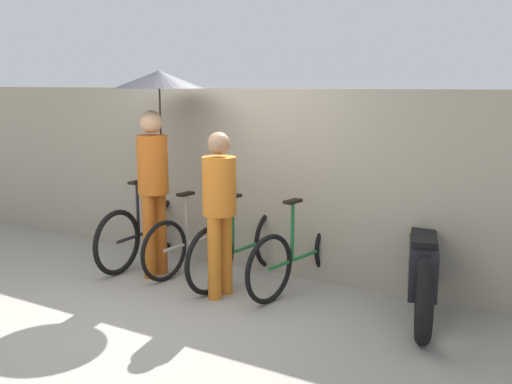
{
  "coord_description": "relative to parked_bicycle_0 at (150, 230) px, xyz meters",
  "views": [
    {
      "loc": [
        3.3,
        -3.62,
        2.03
      ],
      "look_at": [
        0.59,
        1.05,
        1.0
      ],
      "focal_mm": 40.0,
      "sensor_mm": 36.0,
      "label": 1
    }
  ],
  "objects": [
    {
      "name": "back_wall",
      "position": [
        0.96,
        0.41,
        0.62
      ],
      "size": [
        11.09,
        0.12,
        1.98
      ],
      "color": "gray",
      "rests_on": "ground"
    },
    {
      "name": "motorcycle",
      "position": [
        3.09,
        0.11,
        0.02
      ],
      "size": [
        0.8,
        2.02,
        0.91
      ],
      "rotation": [
        0.0,
        0.0,
        1.84
      ],
      "color": "black",
      "rests_on": "ground"
    },
    {
      "name": "pedestrian_center",
      "position": [
        1.32,
        -0.52,
        0.55
      ],
      "size": [
        0.32,
        0.32,
        1.59
      ],
      "rotation": [
        0.0,
        0.0,
        -0.05
      ],
      "color": "#C66B1E",
      "rests_on": "ground"
    },
    {
      "name": "parked_bicycle_2",
      "position": [
        1.28,
        0.01,
        -0.01
      ],
      "size": [
        0.44,
        1.72,
        1.01
      ],
      "rotation": [
        0.0,
        0.0,
        1.43
      ],
      "color": "black",
      "rests_on": "ground"
    },
    {
      "name": "pedestrian_leading",
      "position": [
        0.39,
        -0.28,
        1.29
      ],
      "size": [
        0.94,
        0.94,
        2.16
      ],
      "rotation": [
        0.0,
        0.0,
        -0.04
      ],
      "color": "#B25619",
      "rests_on": "ground"
    },
    {
      "name": "parked_bicycle_0",
      "position": [
        0.0,
        0.0,
        0.0
      ],
      "size": [
        0.44,
        1.78,
        1.03
      ],
      "rotation": [
        0.0,
        0.0,
        1.59
      ],
      "color": "black",
      "rests_on": "ground"
    },
    {
      "name": "parked_bicycle_1",
      "position": [
        0.64,
        0.07,
        -0.02
      ],
      "size": [
        0.44,
        1.68,
        1.06
      ],
      "rotation": [
        0.0,
        0.0,
        1.46
      ],
      "color": "black",
      "rests_on": "ground"
    },
    {
      "name": "ground_plane",
      "position": [
        0.96,
        -1.26,
        -0.37
      ],
      "size": [
        30.0,
        30.0,
        0.0
      ],
      "primitive_type": "plane",
      "color": "gray"
    },
    {
      "name": "parked_bicycle_3",
      "position": [
        1.92,
        0.1,
        -0.02
      ],
      "size": [
        0.5,
        1.71,
        1.05
      ],
      "rotation": [
        0.0,
        0.0,
        1.38
      ],
      "color": "black",
      "rests_on": "ground"
    }
  ]
}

